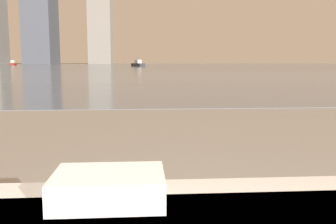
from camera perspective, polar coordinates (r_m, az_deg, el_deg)
name	(u,v)px	position (r m, az deg, el deg)	size (l,w,h in m)	color
towel_stack	(109,187)	(1.03, -8.98, -11.24)	(0.29, 0.21, 0.08)	white
harbor_water	(142,67)	(62.02, -3.96, 6.93)	(180.00, 110.00, 0.01)	slate
harbor_boat_1	(138,64)	(61.89, -4.60, 7.29)	(2.33, 3.04, 1.10)	#2D2D33
harbor_boat_2	(13,64)	(86.27, -22.55, 6.84)	(1.24, 2.85, 1.04)	maroon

